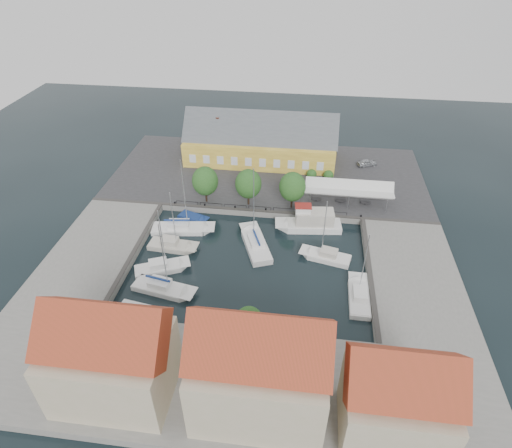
{
  "coord_description": "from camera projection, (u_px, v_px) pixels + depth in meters",
  "views": [
    {
      "loc": [
        6.69,
        -46.02,
        39.28
      ],
      "look_at": [
        0.0,
        6.0,
        1.5
      ],
      "focal_mm": 30.0,
      "sensor_mm": 36.0,
      "label": 1
    }
  ],
  "objects": [
    {
      "name": "warehouse",
      "position": [
        257.0,
        142.0,
        81.19
      ],
      "size": [
        28.56,
        14.0,
        9.55
      ],
      "color": "gold",
      "rests_on": "north_quay"
    },
    {
      "name": "south_bank",
      "position": [
        222.0,
        385.0,
        43.5
      ],
      "size": [
        56.0,
        14.0,
        1.0
      ],
      "primitive_type": "cube",
      "color": "slate",
      "rests_on": "ground"
    },
    {
      "name": "west_boat_b",
      "position": [
        172.0,
        246.0,
        62.23
      ],
      "size": [
        7.51,
        3.03,
        10.17
      ],
      "color": "beige",
      "rests_on": "ground"
    },
    {
      "name": "west_quay",
      "position": [
        96.0,
        251.0,
        61.07
      ],
      "size": [
        12.0,
        24.0,
        1.0
      ],
      "primitive_type": "cube",
      "color": "slate",
      "rests_on": "ground"
    },
    {
      "name": "west_boat_a",
      "position": [
        182.0,
        229.0,
        65.65
      ],
      "size": [
        9.97,
        3.97,
        12.71
      ],
      "color": "white",
      "rests_on": "ground"
    },
    {
      "name": "launch_sw",
      "position": [
        136.0,
        309.0,
        52.49
      ],
      "size": [
        4.44,
        2.26,
        0.98
      ],
      "color": "white",
      "rests_on": "ground"
    },
    {
      "name": "east_boat_c",
      "position": [
        359.0,
        297.0,
        53.93
      ],
      "size": [
        2.6,
        7.98,
        10.19
      ],
      "color": "white",
      "rests_on": "ground"
    },
    {
      "name": "quay_edge_fittings",
      "position": [
        255.0,
        231.0,
        63.89
      ],
      "size": [
        56.0,
        24.72,
        0.4
      ],
      "color": "#383533",
      "rests_on": "north_quay"
    },
    {
      "name": "ground",
      "position": [
        251.0,
        257.0,
        60.69
      ],
      "size": [
        140.0,
        140.0,
        0.0
      ],
      "primitive_type": "plane",
      "color": "black",
      "rests_on": "ground"
    },
    {
      "name": "car_silver",
      "position": [
        367.0,
        163.0,
        80.45
      ],
      "size": [
        4.01,
        2.75,
        1.27
      ],
      "primitive_type": "imported",
      "rotation": [
        0.0,
        0.0,
        1.94
      ],
      "color": "#ACAFB3",
      "rests_on": "north_quay"
    },
    {
      "name": "launch_nw",
      "position": [
        193.0,
        218.0,
        68.35
      ],
      "size": [
        5.33,
        3.57,
        0.88
      ],
      "color": "navy",
      "rests_on": "ground"
    },
    {
      "name": "east_boat_b",
      "position": [
        326.0,
        257.0,
        60.23
      ],
      "size": [
        7.51,
        3.98,
        10.05
      ],
      "color": "white",
      "rests_on": "ground"
    },
    {
      "name": "center_sailboat",
      "position": [
        256.0,
        245.0,
        62.38
      ],
      "size": [
        6.05,
        9.79,
        13.02
      ],
      "color": "white",
      "rests_on": "ground"
    },
    {
      "name": "trawler",
      "position": [
        311.0,
        223.0,
        65.66
      ],
      "size": [
        10.5,
        4.07,
        5.0
      ],
      "color": "white",
      "rests_on": "ground"
    },
    {
      "name": "quay_trees",
      "position": [
        248.0,
        184.0,
        67.7
      ],
      "size": [
        18.2,
        4.2,
        6.3
      ],
      "color": "black",
      "rests_on": "north_quay"
    },
    {
      "name": "townhouses",
      "position": [
        236.0,
        375.0,
        38.38
      ],
      "size": [
        36.3,
        8.5,
        12.0
      ],
      "color": "#BFAD93",
      "rests_on": "south_bank"
    },
    {
      "name": "tent_canopy",
      "position": [
        349.0,
        189.0,
        68.76
      ],
      "size": [
        14.0,
        4.0,
        2.83
      ],
      "color": "silver",
      "rests_on": "north_quay"
    },
    {
      "name": "car_red",
      "position": [
        248.0,
        177.0,
        75.96
      ],
      "size": [
        2.29,
        4.15,
        1.3
      ],
      "primitive_type": "imported",
      "rotation": [
        0.0,
        0.0,
        -0.25
      ],
      "color": "#521216",
      "rests_on": "north_quay"
    },
    {
      "name": "east_quay",
      "position": [
        413.0,
        278.0,
        56.51
      ],
      "size": [
        12.0,
        24.0,
        1.0
      ],
      "primitive_type": "cube",
      "color": "slate",
      "rests_on": "ground"
    },
    {
      "name": "west_boat_d",
      "position": [
        163.0,
        289.0,
        55.1
      ],
      "size": [
        8.8,
        4.12,
        11.4
      ],
      "color": "white",
      "rests_on": "ground"
    },
    {
      "name": "west_boat_c",
      "position": [
        161.0,
        269.0,
        58.3
      ],
      "size": [
        7.76,
        5.19,
        10.28
      ],
      "color": "white",
      "rests_on": "ground"
    },
    {
      "name": "north_quay",
      "position": [
        268.0,
        175.0,
        78.91
      ],
      "size": [
        56.0,
        26.0,
        1.0
      ],
      "primitive_type": "cube",
      "color": "#2D2D30",
      "rests_on": "ground"
    }
  ]
}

